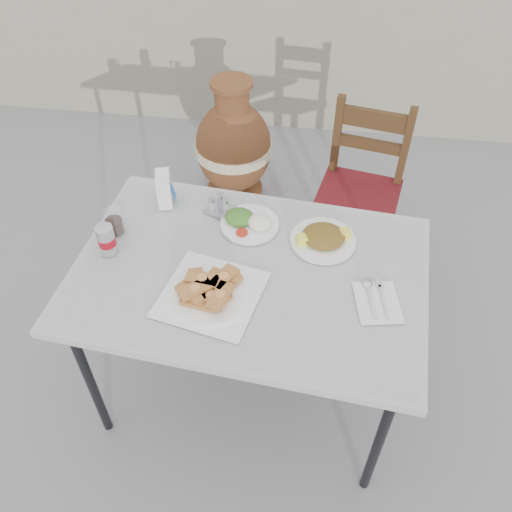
# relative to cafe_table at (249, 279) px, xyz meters

# --- Properties ---
(ground) EXTENTS (80.00, 80.00, 0.00)m
(ground) POSITION_rel_cafe_table_xyz_m (0.16, -0.07, -0.76)
(ground) COLOR slate
(ground) RESTS_ON ground
(cafe_table) EXTENTS (1.42, 1.03, 0.81)m
(cafe_table) POSITION_rel_cafe_table_xyz_m (0.00, 0.00, 0.00)
(cafe_table) COLOR black
(cafe_table) RESTS_ON ground
(pide_plate) EXTENTS (0.41, 0.41, 0.07)m
(pide_plate) POSITION_rel_cafe_table_xyz_m (-0.12, -0.14, 0.09)
(pide_plate) COLOR white
(pide_plate) RESTS_ON cafe_table
(salad_rice_plate) EXTENTS (0.24, 0.24, 0.06)m
(salad_rice_plate) POSITION_rel_cafe_table_xyz_m (-0.04, 0.25, 0.08)
(salad_rice_plate) COLOR white
(salad_rice_plate) RESTS_ON cafe_table
(salad_chopped_plate) EXTENTS (0.26, 0.26, 0.06)m
(salad_chopped_plate) POSITION_rel_cafe_table_xyz_m (0.27, 0.19, 0.08)
(salad_chopped_plate) COLOR white
(salad_chopped_plate) RESTS_ON cafe_table
(soda_can) EXTENTS (0.07, 0.07, 0.12)m
(soda_can) POSITION_rel_cafe_table_xyz_m (-0.56, 0.02, 0.12)
(soda_can) COLOR silver
(soda_can) RESTS_ON cafe_table
(cola_glass) EXTENTS (0.07, 0.07, 0.11)m
(cola_glass) POSITION_rel_cafe_table_xyz_m (-0.57, 0.14, 0.10)
(cola_glass) COLOR white
(cola_glass) RESTS_ON cafe_table
(napkin_holder) EXTENTS (0.09, 0.13, 0.14)m
(napkin_holder) POSITION_rel_cafe_table_xyz_m (-0.41, 0.35, 0.13)
(napkin_holder) COLOR white
(napkin_holder) RESTS_ON cafe_table
(condiment_caddy) EXTENTS (0.14, 0.13, 0.08)m
(condiment_caddy) POSITION_rel_cafe_table_xyz_m (-0.17, 0.32, 0.09)
(condiment_caddy) COLOR #B7B7BE
(condiment_caddy) RESTS_ON cafe_table
(cutlery_napkin) EXTENTS (0.19, 0.22, 0.01)m
(cutlery_napkin) POSITION_rel_cafe_table_xyz_m (0.48, -0.09, 0.06)
(cutlery_napkin) COLOR white
(cutlery_napkin) RESTS_ON cafe_table
(chair) EXTENTS (0.49, 0.49, 0.95)m
(chair) POSITION_rel_cafe_table_xyz_m (0.46, 0.94, -0.27)
(chair) COLOR #36200E
(chair) RESTS_ON ground
(terracotta_urn) EXTENTS (0.48, 0.48, 0.84)m
(terracotta_urn) POSITION_rel_cafe_table_xyz_m (-0.30, 1.39, -0.37)
(terracotta_urn) COLOR brown
(terracotta_urn) RESTS_ON ground
(back_wall) EXTENTS (6.00, 0.25, 1.20)m
(back_wall) POSITION_rel_cafe_table_xyz_m (0.16, 2.43, -0.16)
(back_wall) COLOR gray
(back_wall) RESTS_ON ground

